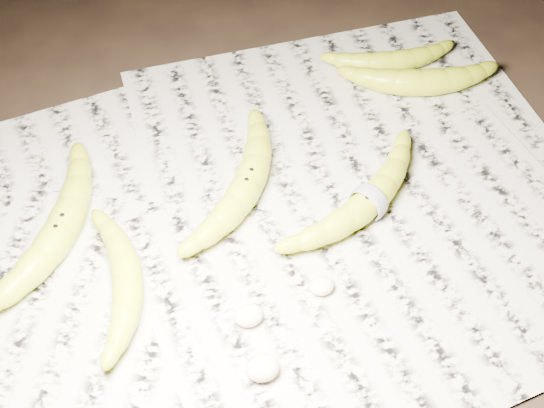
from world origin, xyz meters
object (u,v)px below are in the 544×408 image
object	(u,v)px
banana_taped	(369,200)
banana_upper_b	(421,80)
banana_upper_a	(392,60)
banana_center	(248,183)
banana_left_a	(60,229)
banana_left_b	(127,278)

from	to	relation	value
banana_taped	banana_upper_b	distance (m)	0.25
banana_taped	banana_upper_a	bearing A→B (deg)	29.79
banana_center	banana_upper_a	distance (m)	0.32
banana_left_a	banana_center	size ratio (longest dim) A/B	1.07
banana_left_a	banana_upper_b	distance (m)	0.54
banana_upper_a	banana_upper_b	distance (m)	0.06
banana_center	banana_upper_a	size ratio (longest dim) A/B	1.30
banana_left_b	banana_upper_b	world-z (taller)	banana_upper_b
banana_left_b	banana_upper_b	size ratio (longest dim) A/B	0.95
banana_left_a	banana_upper_b	bearing A→B (deg)	-44.74
banana_center	banana_upper_b	world-z (taller)	banana_center
banana_center	banana_upper_b	size ratio (longest dim) A/B	1.15
banana_left_a	banana_left_b	bearing A→B (deg)	-113.42
banana_upper_a	banana_upper_b	size ratio (longest dim) A/B	0.88
banana_left_a	banana_center	world-z (taller)	same
banana_left_b	banana_upper_b	bearing A→B (deg)	-58.84
banana_center	banana_taped	size ratio (longest dim) A/B	0.97
banana_left_a	banana_upper_a	world-z (taller)	banana_left_a
banana_upper_b	banana_upper_a	bearing A→B (deg)	123.33
banana_upper_a	banana_taped	bearing A→B (deg)	-110.37
banana_center	banana_upper_b	distance (m)	0.31
banana_left_b	banana_upper_a	world-z (taller)	banana_left_b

